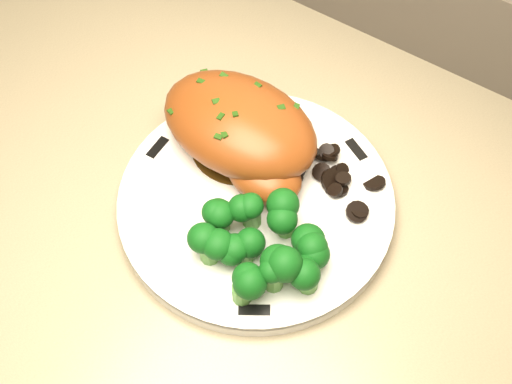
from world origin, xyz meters
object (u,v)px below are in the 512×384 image
Objects in this scene: chicken_breast at (242,130)px; counter at (241,359)px; plate at (256,202)px; broccoli_florets at (260,246)px.

counter is at bearing -64.08° from chicken_breast.
chicken_breast is at bearing 137.70° from plate.
broccoli_florets is (0.09, -0.10, -0.01)m from chicken_breast.
chicken_breast reaches higher than plate.
plate is 0.07m from chicken_breast.
broccoli_florets is (0.06, -0.04, 0.51)m from counter.
broccoli_florets is at bearing -52.52° from plate.
broccoli_florets reaches higher than plate.
counter reaches higher than chicken_breast.
plate is 1.57× the size of chicken_breast.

